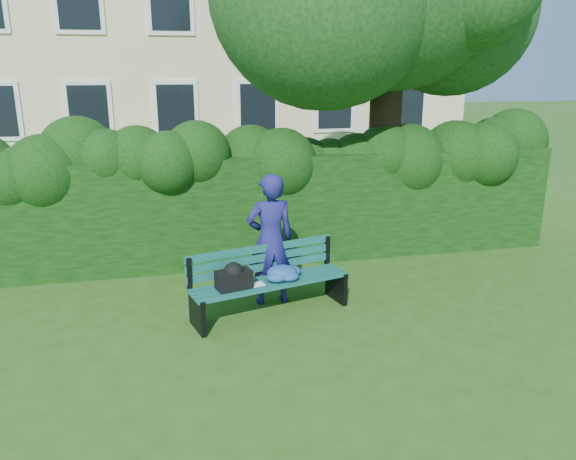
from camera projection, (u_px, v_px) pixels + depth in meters
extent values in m
plane|color=#2B5014|center=(298.00, 308.00, 7.69)|extent=(80.00, 80.00, 0.00)
cube|color=white|center=(89.00, 110.00, 15.70)|extent=(1.30, 0.08, 1.60)
cube|color=black|center=(88.00, 110.00, 15.66)|extent=(1.05, 0.04, 1.35)
cube|color=white|center=(176.00, 108.00, 16.21)|extent=(1.30, 0.08, 1.60)
cube|color=black|center=(176.00, 109.00, 16.17)|extent=(1.05, 0.04, 1.35)
cube|color=white|center=(258.00, 107.00, 16.72)|extent=(1.30, 0.08, 1.60)
cube|color=black|center=(258.00, 107.00, 16.68)|extent=(1.05, 0.04, 1.35)
cube|color=white|center=(335.00, 106.00, 17.23)|extent=(1.30, 0.08, 1.60)
cube|color=black|center=(335.00, 106.00, 17.19)|extent=(1.05, 0.04, 1.35)
cube|color=white|center=(407.00, 105.00, 17.74)|extent=(1.30, 0.08, 1.60)
cube|color=black|center=(408.00, 105.00, 17.70)|extent=(1.05, 0.04, 1.35)
cube|color=white|center=(78.00, 3.00, 14.91)|extent=(1.30, 0.08, 1.60)
cube|color=black|center=(78.00, 2.00, 14.87)|extent=(1.05, 0.04, 1.35)
cube|color=white|center=(170.00, 5.00, 15.41)|extent=(1.30, 0.08, 1.60)
cube|color=black|center=(170.00, 4.00, 15.38)|extent=(1.05, 0.04, 1.35)
cube|color=white|center=(256.00, 7.00, 15.92)|extent=(1.30, 0.08, 1.60)
cube|color=black|center=(256.00, 6.00, 15.89)|extent=(1.05, 0.04, 1.35)
cube|color=white|center=(337.00, 8.00, 16.43)|extent=(1.30, 0.08, 1.60)
cube|color=black|center=(337.00, 8.00, 16.40)|extent=(1.05, 0.04, 1.35)
cube|color=white|center=(413.00, 10.00, 16.94)|extent=(1.30, 0.08, 1.60)
cube|color=black|center=(413.00, 10.00, 16.91)|extent=(1.05, 0.04, 1.35)
cube|color=black|center=(267.00, 207.00, 9.50)|extent=(10.00, 1.00, 1.80)
cylinder|color=black|center=(385.00, 124.00, 9.61)|extent=(0.54, 0.54, 4.46)
sphere|color=#103716|center=(451.00, 11.00, 9.73)|extent=(2.88, 2.88, 2.88)
cube|color=#0E4840|center=(277.00, 287.00, 7.25)|extent=(2.10, 0.63, 0.04)
cube|color=#0E4840|center=(273.00, 284.00, 7.35)|extent=(2.10, 0.63, 0.04)
cube|color=#0E4840|center=(269.00, 281.00, 7.45)|extent=(2.10, 0.63, 0.04)
cube|color=#0E4840|center=(265.00, 278.00, 7.55)|extent=(2.10, 0.63, 0.04)
cube|color=#0E4840|center=(262.00, 267.00, 7.58)|extent=(2.09, 0.57, 0.10)
cube|color=#0E4840|center=(262.00, 258.00, 7.56)|extent=(2.09, 0.57, 0.10)
cube|color=#0E4840|center=(261.00, 249.00, 7.53)|extent=(2.09, 0.57, 0.10)
cube|color=black|center=(197.00, 314.00, 7.02)|extent=(0.18, 0.50, 0.44)
cube|color=black|center=(189.00, 275.00, 7.12)|extent=(0.07, 0.07, 0.45)
cube|color=black|center=(198.00, 299.00, 6.91)|extent=(0.16, 0.42, 0.05)
cube|color=black|center=(336.00, 285.00, 7.91)|extent=(0.18, 0.50, 0.44)
cube|color=black|center=(327.00, 251.00, 8.01)|extent=(0.07, 0.07, 0.45)
cube|color=black|center=(338.00, 272.00, 7.81)|extent=(0.16, 0.42, 0.05)
cube|color=white|center=(257.00, 285.00, 7.25)|extent=(0.21, 0.17, 0.02)
cube|color=black|center=(234.00, 279.00, 7.13)|extent=(0.49, 0.35, 0.23)
imported|color=navy|center=(270.00, 240.00, 7.66)|extent=(0.70, 0.48, 1.83)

